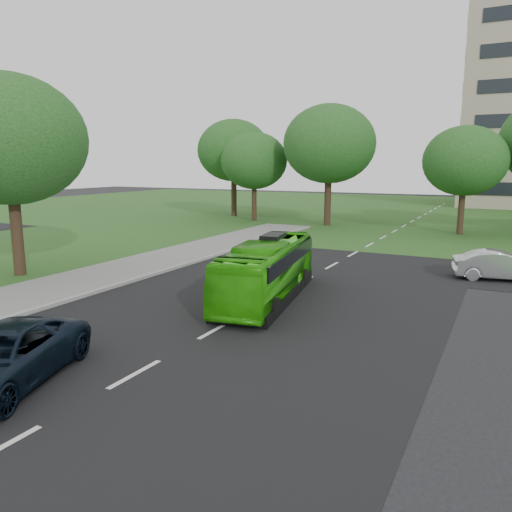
{
  "coord_description": "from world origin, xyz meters",
  "views": [
    {
      "loc": [
        8.46,
        -15.5,
        5.45
      ],
      "look_at": [
        -1.06,
        3.04,
        1.6
      ],
      "focal_mm": 35.0,
      "sensor_mm": 36.0,
      "label": 1
    }
  ],
  "objects_px": {
    "tree_park_c": "(465,161)",
    "tree_side_near": "(9,140)",
    "bus": "(268,270)",
    "tree_park_b": "(329,144)",
    "sedan": "(500,265)",
    "tree_park_a": "(254,161)",
    "tree_park_f": "(234,151)",
    "suv": "(1,358)"
  },
  "relations": [
    {
      "from": "tree_side_near",
      "to": "suv",
      "type": "height_order",
      "value": "tree_side_near"
    },
    {
      "from": "tree_side_near",
      "to": "tree_park_b",
      "type": "bearing_deg",
      "value": 75.65
    },
    {
      "from": "bus",
      "to": "sedan",
      "type": "bearing_deg",
      "value": 34.19
    },
    {
      "from": "tree_park_a",
      "to": "tree_park_b",
      "type": "xyz_separation_m",
      "value": [
        7.57,
        -0.24,
        1.43
      ]
    },
    {
      "from": "tree_park_a",
      "to": "tree_park_b",
      "type": "bearing_deg",
      "value": -1.84
    },
    {
      "from": "tree_side_near",
      "to": "suv",
      "type": "xyz_separation_m",
      "value": [
        10.64,
        -8.76,
        -5.85
      ]
    },
    {
      "from": "tree_park_a",
      "to": "tree_park_f",
      "type": "distance_m",
      "value": 5.11
    },
    {
      "from": "bus",
      "to": "tree_park_b",
      "type": "bearing_deg",
      "value": 93.91
    },
    {
      "from": "suv",
      "to": "bus",
      "type": "bearing_deg",
      "value": 58.77
    },
    {
      "from": "tree_side_near",
      "to": "sedan",
      "type": "xyz_separation_m",
      "value": [
        21.33,
        9.73,
        -5.88
      ]
    },
    {
      "from": "tree_park_b",
      "to": "tree_side_near",
      "type": "height_order",
      "value": "tree_park_b"
    },
    {
      "from": "tree_park_b",
      "to": "tree_park_c",
      "type": "xyz_separation_m",
      "value": [
        11.27,
        -0.92,
        -1.5
      ]
    },
    {
      "from": "tree_side_near",
      "to": "tree_park_c",
      "type": "bearing_deg",
      "value": 54.89
    },
    {
      "from": "tree_park_f",
      "to": "suv",
      "type": "xyz_separation_m",
      "value": [
        15.37,
        -38.66,
        -6.11
      ]
    },
    {
      "from": "tree_park_c",
      "to": "suv",
      "type": "height_order",
      "value": "tree_park_c"
    },
    {
      "from": "tree_park_b",
      "to": "sedan",
      "type": "xyz_separation_m",
      "value": [
        14.52,
        -16.91,
        -6.49
      ]
    },
    {
      "from": "tree_park_b",
      "to": "bus",
      "type": "height_order",
      "value": "tree_park_b"
    },
    {
      "from": "tree_park_c",
      "to": "tree_side_near",
      "type": "distance_m",
      "value": 31.46
    },
    {
      "from": "tree_side_near",
      "to": "sedan",
      "type": "bearing_deg",
      "value": 24.53
    },
    {
      "from": "suv",
      "to": "tree_park_a",
      "type": "bearing_deg",
      "value": 89.0
    },
    {
      "from": "tree_park_c",
      "to": "tree_park_f",
      "type": "relative_size",
      "value": 0.83
    },
    {
      "from": "tree_park_a",
      "to": "tree_side_near",
      "type": "height_order",
      "value": "tree_side_near"
    },
    {
      "from": "tree_park_c",
      "to": "tree_park_b",
      "type": "bearing_deg",
      "value": 175.34
    },
    {
      "from": "tree_park_b",
      "to": "bus",
      "type": "xyz_separation_m",
      "value": [
        6.12,
        -25.02,
        -5.99
      ]
    },
    {
      "from": "tree_park_f",
      "to": "suv",
      "type": "bearing_deg",
      "value": -68.32
    },
    {
      "from": "tree_park_c",
      "to": "tree_side_near",
      "type": "bearing_deg",
      "value": -125.11
    },
    {
      "from": "tree_park_a",
      "to": "tree_park_f",
      "type": "relative_size",
      "value": 0.84
    },
    {
      "from": "tree_park_f",
      "to": "tree_park_c",
      "type": "bearing_deg",
      "value": -10.37
    },
    {
      "from": "tree_park_b",
      "to": "tree_park_c",
      "type": "height_order",
      "value": "tree_park_b"
    },
    {
      "from": "tree_park_c",
      "to": "sedan",
      "type": "relative_size",
      "value": 1.97
    },
    {
      "from": "sedan",
      "to": "bus",
      "type": "bearing_deg",
      "value": 122.0
    },
    {
      "from": "tree_side_near",
      "to": "bus",
      "type": "bearing_deg",
      "value": 7.14
    },
    {
      "from": "tree_park_b",
      "to": "tree_side_near",
      "type": "bearing_deg",
      "value": -104.35
    },
    {
      "from": "suv",
      "to": "tree_park_f",
      "type": "bearing_deg",
      "value": 92.96
    },
    {
      "from": "tree_park_a",
      "to": "tree_park_f",
      "type": "bearing_deg",
      "value": 142.85
    },
    {
      "from": "sedan",
      "to": "suv",
      "type": "bearing_deg",
      "value": 137.93
    },
    {
      "from": "sedan",
      "to": "suv",
      "type": "distance_m",
      "value": 21.37
    },
    {
      "from": "tree_park_c",
      "to": "tree_side_near",
      "type": "xyz_separation_m",
      "value": [
        -18.08,
        -25.72,
        0.9
      ]
    },
    {
      "from": "tree_park_b",
      "to": "tree_park_c",
      "type": "bearing_deg",
      "value": -4.66
    },
    {
      "from": "tree_park_a",
      "to": "tree_park_b",
      "type": "relative_size",
      "value": 0.8
    },
    {
      "from": "tree_park_a",
      "to": "suv",
      "type": "xyz_separation_m",
      "value": [
        11.39,
        -35.64,
        -5.02
      ]
    },
    {
      "from": "tree_park_a",
      "to": "suv",
      "type": "bearing_deg",
      "value": -72.28
    }
  ]
}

